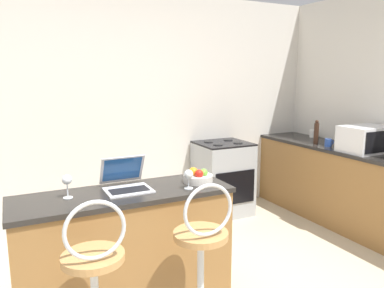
% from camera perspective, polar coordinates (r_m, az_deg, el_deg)
% --- Properties ---
extents(wall_back, '(12.00, 0.06, 2.60)m').
position_cam_1_polar(wall_back, '(4.30, -10.66, 5.17)').
color(wall_back, silver).
rests_on(wall_back, ground_plane).
extents(breakfast_bar, '(1.50, 0.51, 0.89)m').
position_cam_1_polar(breakfast_bar, '(2.81, -10.03, -15.82)').
color(breakfast_bar, olive).
rests_on(breakfast_bar, ground_plane).
extents(counter_right, '(0.59, 2.92, 0.89)m').
position_cam_1_polar(counter_right, '(4.46, 24.54, -6.66)').
color(counter_right, olive).
rests_on(counter_right, ground_plane).
extents(bar_stool_far, '(0.40, 0.40, 1.07)m').
position_cam_1_polar(bar_stool_far, '(2.44, 1.52, -18.23)').
color(bar_stool_far, silver).
rests_on(bar_stool_far, ground_plane).
extents(laptop, '(0.32, 0.33, 0.23)m').
position_cam_1_polar(laptop, '(2.71, -10.08, -5.53)').
color(laptop, silver).
rests_on(laptop, breakfast_bar).
extents(microwave, '(0.51, 0.37, 0.27)m').
position_cam_1_polar(microwave, '(4.33, 24.97, 0.69)').
color(microwave, silver).
rests_on(microwave, counter_right).
extents(stove_range, '(0.61, 0.57, 0.89)m').
position_cam_1_polar(stove_range, '(4.60, 4.71, -5.21)').
color(stove_range, '#9EA3A8').
rests_on(stove_range, ground_plane).
extents(pepper_mill, '(0.06, 0.06, 0.28)m').
position_cam_1_polar(pepper_mill, '(4.60, 18.41, 1.65)').
color(pepper_mill, '#331E14').
rests_on(pepper_mill, counter_right).
extents(mug_blue, '(0.10, 0.08, 0.09)m').
position_cam_1_polar(mug_blue, '(4.50, 20.09, 0.19)').
color(mug_blue, '#2D51AD').
rests_on(mug_blue, counter_right).
extents(wine_glass_short, '(0.07, 0.07, 0.14)m').
position_cam_1_polar(wine_glass_short, '(2.65, -0.53, -4.80)').
color(wine_glass_short, silver).
rests_on(wine_glass_short, breakfast_bar).
extents(fruit_bowl, '(0.22, 0.22, 0.11)m').
position_cam_1_polar(fruit_bowl, '(2.83, 0.93, -5.07)').
color(fruit_bowl, silver).
rests_on(fruit_bowl, breakfast_bar).
extents(wine_glass_tall, '(0.06, 0.06, 0.16)m').
position_cam_1_polar(wine_glass_tall, '(2.58, -18.53, -5.38)').
color(wine_glass_tall, silver).
rests_on(wine_glass_tall, breakfast_bar).
extents(mug_white, '(0.10, 0.09, 0.10)m').
position_cam_1_polar(mug_white, '(5.12, 17.98, 1.52)').
color(mug_white, white).
rests_on(mug_white, counter_right).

